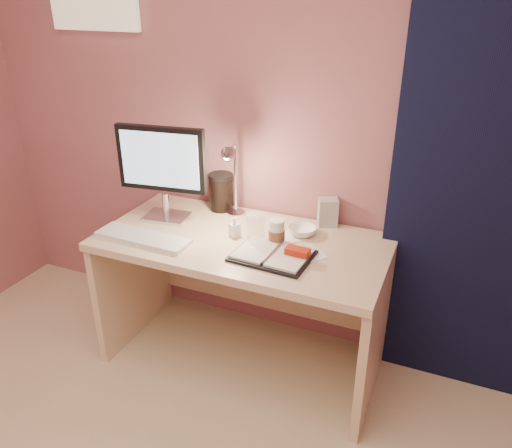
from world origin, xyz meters
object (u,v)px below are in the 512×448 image
at_px(planner, 274,255).
at_px(clear_cup, 255,229).
at_px(product_box, 328,212).
at_px(coffee_cup, 277,233).
at_px(bowl, 302,231).
at_px(dark_jar, 221,194).
at_px(lotion_bottle, 234,227).
at_px(keyboard, 143,238).
at_px(desk, 249,272).
at_px(monitor, 162,165).
at_px(desk_lamp, 222,174).

distance_m(planner, clear_cup, 0.17).
xyz_separation_m(clear_cup, product_box, (0.26, 0.33, -0.00)).
relative_size(coffee_cup, clear_cup, 0.82).
relative_size(bowl, dark_jar, 0.77).
height_order(bowl, dark_jar, dark_jar).
bearing_deg(lotion_bottle, dark_jar, 127.38).
bearing_deg(dark_jar, product_box, 2.47).
relative_size(keyboard, dark_jar, 2.65).
relative_size(planner, product_box, 2.51).
bearing_deg(product_box, coffee_cup, -142.90).
distance_m(desk, coffee_cup, 0.34).
xyz_separation_m(monitor, clear_cup, (0.55, -0.09, -0.22)).
bearing_deg(coffee_cup, keyboard, -161.09).
xyz_separation_m(coffee_cup, dark_jar, (-0.43, 0.27, 0.03)).
relative_size(clear_cup, lotion_bottle, 1.56).
bearing_deg(lotion_bottle, planner, -25.69).
bearing_deg(desk, monitor, -178.84).
xyz_separation_m(clear_cup, dark_jar, (-0.33, 0.31, 0.01)).
bearing_deg(bowl, coffee_cup, -120.96).
bearing_deg(desk_lamp, coffee_cup, -32.54).
bearing_deg(bowl, lotion_bottle, -155.05).
distance_m(keyboard, planner, 0.66).
xyz_separation_m(coffee_cup, desk_lamp, (-0.34, 0.13, 0.20)).
xyz_separation_m(coffee_cup, clear_cup, (-0.09, -0.04, 0.02)).
xyz_separation_m(monitor, bowl, (0.72, 0.09, -0.27)).
relative_size(product_box, desk_lamp, 0.34).
xyz_separation_m(clear_cup, lotion_bottle, (-0.13, 0.04, -0.03)).
xyz_separation_m(planner, clear_cup, (-0.13, 0.09, 0.06)).
bearing_deg(monitor, desk_lamp, 7.74).
bearing_deg(planner, coffee_cup, 110.54).
relative_size(clear_cup, dark_jar, 0.84).
distance_m(desk, lotion_bottle, 0.29).
xyz_separation_m(desk, lotion_bottle, (-0.05, -0.06, 0.27)).
distance_m(planner, desk_lamp, 0.52).
bearing_deg(bowl, desk, -162.13).
distance_m(bowl, dark_jar, 0.53).
height_order(product_box, desk_lamp, desk_lamp).
relative_size(bowl, lotion_bottle, 1.42).
height_order(planner, lotion_bottle, lotion_bottle).
xyz_separation_m(desk, monitor, (-0.47, -0.01, 0.52)).
distance_m(lotion_bottle, product_box, 0.49).
height_order(desk, product_box, product_box).
relative_size(monitor, desk_lamp, 1.18).
xyz_separation_m(lotion_bottle, dark_jar, (-0.21, 0.27, 0.04)).
bearing_deg(monitor, clear_cup, -16.25).
relative_size(coffee_cup, desk_lamp, 0.30).
height_order(keyboard, lotion_bottle, lotion_bottle).
xyz_separation_m(monitor, lotion_bottle, (0.42, -0.05, -0.25)).
distance_m(keyboard, clear_cup, 0.55).
distance_m(desk, planner, 0.37).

